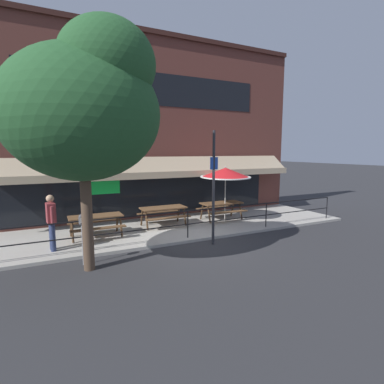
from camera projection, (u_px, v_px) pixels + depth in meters
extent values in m
plane|color=#2D2D30|center=(192.00, 243.00, 10.20)|extent=(120.00, 120.00, 0.00)
cube|color=#ADA89E|center=(170.00, 228.00, 11.97)|extent=(15.00, 4.00, 0.10)
cube|color=brown|center=(150.00, 130.00, 13.43)|extent=(15.00, 0.50, 8.03)
cube|color=black|center=(151.00, 89.00, 12.96)|extent=(10.50, 0.02, 1.40)
cube|color=#3A1E1A|center=(149.00, 33.00, 12.81)|extent=(15.00, 0.62, 0.20)
cube|color=black|center=(153.00, 190.00, 13.56)|extent=(12.00, 0.02, 2.30)
cube|color=#19D84C|center=(102.00, 186.00, 12.52)|extent=(1.50, 0.02, 0.70)
cube|color=tan|center=(157.00, 165.00, 12.92)|extent=(13.80, 0.92, 0.70)
cube|color=tan|center=(161.00, 175.00, 12.52)|extent=(13.80, 0.08, 0.28)
cube|color=black|center=(231.00, 172.00, 15.15)|extent=(0.04, 0.28, 0.04)
cube|color=black|center=(233.00, 176.00, 15.05)|extent=(0.18, 0.18, 0.28)
cube|color=beige|center=(233.00, 176.00, 15.05)|extent=(0.13, 0.19, 0.20)
cylinder|color=black|center=(83.00, 237.00, 8.88)|extent=(0.04, 0.04, 0.95)
cylinder|color=black|center=(188.00, 224.00, 10.39)|extent=(0.04, 0.04, 0.95)
cylinder|color=black|center=(266.00, 215.00, 11.89)|extent=(0.04, 0.04, 0.95)
cylinder|color=black|center=(327.00, 208.00, 13.40)|extent=(0.04, 0.04, 0.95)
cube|color=black|center=(188.00, 211.00, 10.32)|extent=(13.80, 0.04, 0.04)
cube|color=black|center=(188.00, 224.00, 10.39)|extent=(13.80, 0.03, 0.03)
cube|color=brown|center=(96.00, 216.00, 10.43)|extent=(1.80, 0.80, 0.05)
cube|color=brown|center=(99.00, 229.00, 9.96)|extent=(1.80, 0.26, 0.04)
cube|color=brown|center=(94.00, 221.00, 10.99)|extent=(1.80, 0.26, 0.04)
cylinder|color=#48311E|center=(121.00, 226.00, 10.55)|extent=(0.07, 0.30, 0.73)
cylinder|color=#48311E|center=(117.00, 222.00, 11.11)|extent=(0.07, 0.30, 0.73)
cylinder|color=#48311E|center=(73.00, 232.00, 9.85)|extent=(0.07, 0.30, 0.73)
cylinder|color=#48311E|center=(71.00, 227.00, 10.42)|extent=(0.07, 0.30, 0.73)
cube|color=brown|center=(163.00, 208.00, 12.01)|extent=(1.80, 0.80, 0.05)
cube|color=brown|center=(169.00, 218.00, 11.53)|extent=(1.80, 0.26, 0.04)
cube|color=brown|center=(158.00, 212.00, 12.57)|extent=(1.80, 0.26, 0.04)
cylinder|color=#48311E|center=(185.00, 216.00, 12.12)|extent=(0.07, 0.30, 0.73)
cylinder|color=#48311E|center=(178.00, 213.00, 12.69)|extent=(0.07, 0.30, 0.73)
cylinder|color=#48311E|center=(147.00, 220.00, 11.43)|extent=(0.07, 0.30, 0.73)
cylinder|color=#48311E|center=(142.00, 217.00, 11.99)|extent=(0.07, 0.30, 0.73)
cube|color=brown|center=(221.00, 203.00, 13.10)|extent=(1.80, 0.80, 0.05)
cube|color=brown|center=(229.00, 212.00, 12.63)|extent=(1.80, 0.26, 0.04)
cube|color=brown|center=(215.00, 207.00, 13.66)|extent=(1.80, 0.26, 0.04)
cylinder|color=#48311E|center=(241.00, 211.00, 13.22)|extent=(0.07, 0.30, 0.73)
cylinder|color=#48311E|center=(232.00, 208.00, 13.79)|extent=(0.07, 0.30, 0.73)
cylinder|color=#48311E|center=(209.00, 214.00, 12.52)|extent=(0.07, 0.30, 0.73)
cylinder|color=#48311E|center=(202.00, 212.00, 13.09)|extent=(0.07, 0.30, 0.73)
cylinder|color=#B7B2A8|center=(225.00, 195.00, 12.79)|extent=(0.04, 0.04, 2.30)
cone|color=red|center=(225.00, 172.00, 12.66)|extent=(2.10, 2.11, 0.44)
cylinder|color=white|center=(225.00, 177.00, 12.68)|extent=(2.14, 2.14, 0.08)
sphere|color=#B7B2A8|center=(226.00, 167.00, 12.62)|extent=(0.07, 0.07, 0.07)
cylinder|color=navy|center=(52.00, 236.00, 9.14)|extent=(0.15, 0.15, 0.86)
cylinder|color=navy|center=(53.00, 237.00, 8.98)|extent=(0.15, 0.15, 0.86)
cube|color=maroon|center=(51.00, 213.00, 8.96)|extent=(0.28, 0.43, 0.60)
cylinder|color=maroon|center=(50.00, 212.00, 9.18)|extent=(0.10, 0.10, 0.54)
cylinder|color=maroon|center=(52.00, 216.00, 8.75)|extent=(0.10, 0.10, 0.54)
sphere|color=tan|center=(50.00, 198.00, 8.90)|extent=(0.22, 0.22, 0.22)
cylinder|color=gray|center=(83.00, 245.00, 8.15)|extent=(0.04, 0.04, 1.15)
cylinder|color=#4C4C51|center=(82.00, 220.00, 8.05)|extent=(0.15, 0.15, 0.20)
sphere|color=#4C4C51|center=(81.00, 217.00, 8.04)|extent=(0.14, 0.14, 0.14)
cube|color=silver|center=(82.00, 221.00, 7.98)|extent=(0.08, 0.01, 0.13)
cylinder|color=#2D2D33|center=(213.00, 189.00, 9.79)|extent=(0.09, 0.09, 3.76)
cube|color=blue|center=(214.00, 163.00, 9.66)|extent=(0.28, 0.02, 0.40)
cylinder|color=brown|center=(87.00, 219.00, 7.71)|extent=(0.28, 0.28, 2.74)
ellipsoid|color=#235128|center=(82.00, 114.00, 7.35)|extent=(3.88, 3.49, 3.29)
ellipsoid|color=#235128|center=(107.00, 64.00, 7.10)|extent=(2.33, 2.13, 2.13)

